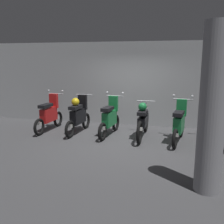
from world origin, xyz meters
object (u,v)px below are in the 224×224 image
object	(u,v)px
motorbike_slot_0	(49,115)
motorbike_slot_3	(143,120)
motorbike_slot_1	(78,115)
motorbike_slot_5	(217,124)
motorbike_slot_2	(110,118)
support_pillar	(212,111)
motorbike_slot_4	(179,124)

from	to	relation	value
motorbike_slot_0	motorbike_slot_3	xyz separation A→B (m)	(3.06, -0.09, -0.00)
motorbike_slot_3	motorbike_slot_1	bearing A→B (deg)	178.90
motorbike_slot_3	motorbike_slot_5	distance (m)	2.04
motorbike_slot_2	motorbike_slot_3	size ratio (longest dim) A/B	0.86
motorbike_slot_2	motorbike_slot_3	xyz separation A→B (m)	(1.02, -0.02, -0.00)
motorbike_slot_2	support_pillar	bearing A→B (deg)	-49.91
motorbike_slot_2	motorbike_slot_4	distance (m)	2.06
motorbike_slot_3	motorbike_slot_4	world-z (taller)	motorbike_slot_4
motorbike_slot_4	motorbike_slot_2	bearing A→B (deg)	173.70
motorbike_slot_3	motorbike_slot_0	bearing A→B (deg)	178.39
motorbike_slot_1	motorbike_slot_3	bearing A→B (deg)	-1.10
motorbike_slot_3	motorbike_slot_5	world-z (taller)	motorbike_slot_5
motorbike_slot_1	motorbike_slot_3	size ratio (longest dim) A/B	0.86
motorbike_slot_4	motorbike_slot_5	world-z (taller)	motorbike_slot_4
motorbike_slot_5	support_pillar	size ratio (longest dim) A/B	0.67
motorbike_slot_1	motorbike_slot_4	size ratio (longest dim) A/B	1.01
motorbike_slot_0	motorbike_slot_3	size ratio (longest dim) A/B	0.86
motorbike_slot_3	motorbike_slot_4	size ratio (longest dim) A/B	1.17
motorbike_slot_0	motorbike_slot_4	xyz separation A→B (m)	(4.09, -0.29, 0.00)
motorbike_slot_0	support_pillar	distance (m)	5.49
motorbike_slot_2	support_pillar	size ratio (longest dim) A/B	0.58
support_pillar	motorbike_slot_0	bearing A→B (deg)	146.39
motorbike_slot_5	support_pillar	world-z (taller)	support_pillar
motorbike_slot_2	motorbike_slot_3	world-z (taller)	motorbike_slot_2
motorbike_slot_3	motorbike_slot_4	bearing A→B (deg)	-11.28
support_pillar	motorbike_slot_3	bearing A→B (deg)	116.52
motorbike_slot_2	motorbike_slot_5	size ratio (longest dim) A/B	0.86
motorbike_slot_0	motorbike_slot_2	bearing A→B (deg)	-1.83
motorbike_slot_1	motorbike_slot_4	bearing A→B (deg)	-4.55
motorbike_slot_1	motorbike_slot_5	world-z (taller)	motorbike_slot_1
motorbike_slot_0	motorbike_slot_2	world-z (taller)	same
motorbike_slot_0	motorbike_slot_3	world-z (taller)	motorbike_slot_0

